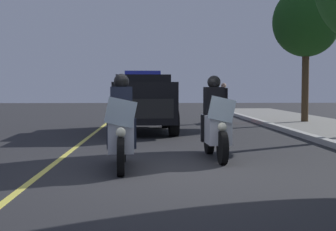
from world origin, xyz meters
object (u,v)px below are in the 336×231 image
at_px(police_suv, 143,100).
at_px(cyclist_background, 224,103).
at_px(police_motorcycle_lead_right, 215,125).
at_px(police_motorcycle_lead_left, 121,130).
at_px(tree_behind_suv, 306,22).

height_order(police_suv, cyclist_background, police_suv).
bearing_deg(police_motorcycle_lead_right, police_suv, -165.37).
distance_m(police_motorcycle_lead_left, tree_behind_suv, 13.06).
distance_m(police_motorcycle_lead_right, tree_behind_suv, 11.26).
bearing_deg(tree_behind_suv, cyclist_background, -100.08).
distance_m(police_motorcycle_lead_left, police_suv, 7.25).
height_order(police_suv, tree_behind_suv, tree_behind_suv).
bearing_deg(police_suv, police_motorcycle_lead_left, -1.99).
xyz_separation_m(police_suv, tree_behind_suv, (-3.32, 6.62, 3.09)).
distance_m(police_motorcycle_lead_right, police_suv, 6.37).
distance_m(police_motorcycle_lead_left, police_motorcycle_lead_right, 2.15).
relative_size(police_suv, tree_behind_suv, 0.90).
xyz_separation_m(cyclist_background, tree_behind_suv, (0.58, 3.28, 3.32)).
height_order(police_motorcycle_lead_right, police_suv, police_suv).
distance_m(police_suv, tree_behind_suv, 8.02).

